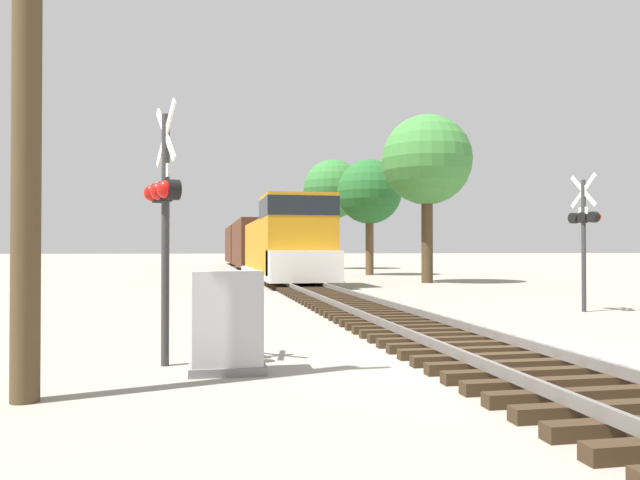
# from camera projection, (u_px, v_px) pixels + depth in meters

# --- Properties ---
(ground_plane) EXTENTS (400.00, 400.00, 0.00)m
(ground_plane) POSITION_uv_depth(u_px,v_px,m) (485.00, 361.00, 9.71)
(ground_plane) COLOR gray
(rail_track_bed) EXTENTS (2.60, 160.00, 0.31)m
(rail_track_bed) POSITION_uv_depth(u_px,v_px,m) (485.00, 352.00, 9.71)
(rail_track_bed) COLOR #382819
(rail_track_bed) RESTS_ON ground
(freight_train) EXTENTS (3.16, 48.25, 4.17)m
(freight_train) POSITION_uv_depth(u_px,v_px,m) (256.00, 245.00, 49.49)
(freight_train) COLOR #B77A14
(freight_train) RESTS_ON ground
(crossing_signal_near) EXTENTS (0.59, 1.00, 3.92)m
(crossing_signal_near) POSITION_uv_depth(u_px,v_px,m) (163.00, 204.00, 9.30)
(crossing_signal_near) COLOR #333333
(crossing_signal_near) RESTS_ON ground
(crossing_signal_far) EXTENTS (0.48, 1.02, 3.81)m
(crossing_signal_far) POSITION_uv_depth(u_px,v_px,m) (584.00, 225.00, 17.21)
(crossing_signal_far) COLOR #333333
(crossing_signal_far) RESTS_ON ground
(relay_cabinet) EXTENTS (1.07, 0.58, 1.44)m
(relay_cabinet) POSITION_uv_depth(u_px,v_px,m) (227.00, 323.00, 8.70)
(relay_cabinet) COLOR slate
(relay_cabinet) RESTS_ON ground
(utility_pole) EXTENTS (1.80, 0.32, 7.78)m
(utility_pole) POSITION_uv_depth(u_px,v_px,m) (27.00, 53.00, 7.14)
(utility_pole) COLOR #4C3A23
(utility_pole) RESTS_ON ground
(tree_far_right) EXTENTS (4.58, 4.58, 8.55)m
(tree_far_right) POSITION_uv_depth(u_px,v_px,m) (427.00, 161.00, 31.67)
(tree_far_right) COLOR #473521
(tree_far_right) RESTS_ON ground
(tree_mid_background) EXTENTS (4.25, 4.25, 7.61)m
(tree_mid_background) POSITION_uv_depth(u_px,v_px,m) (369.00, 192.00, 40.92)
(tree_mid_background) COLOR brown
(tree_mid_background) RESTS_ON ground
(tree_deep_background) EXTENTS (5.05, 5.05, 9.34)m
(tree_deep_background) POSITION_uv_depth(u_px,v_px,m) (333.00, 189.00, 53.14)
(tree_deep_background) COLOR brown
(tree_deep_background) RESTS_ON ground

